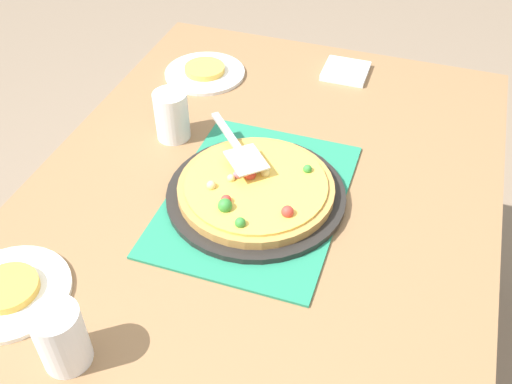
# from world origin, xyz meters

# --- Properties ---
(ground_plane) EXTENTS (8.00, 8.00, 0.00)m
(ground_plane) POSITION_xyz_m (0.00, 0.00, 0.00)
(ground_plane) COLOR #84705B
(dining_table) EXTENTS (1.40, 1.00, 0.75)m
(dining_table) POSITION_xyz_m (0.00, 0.00, 0.64)
(dining_table) COLOR olive
(dining_table) RESTS_ON ground_plane
(placemat) EXTENTS (0.48, 0.36, 0.01)m
(placemat) POSITION_xyz_m (0.00, 0.00, 0.75)
(placemat) COLOR #237F5B
(placemat) RESTS_ON dining_table
(pizza_pan) EXTENTS (0.38, 0.38, 0.01)m
(pizza_pan) POSITION_xyz_m (0.00, 0.00, 0.76)
(pizza_pan) COLOR black
(pizza_pan) RESTS_ON placemat
(pizza) EXTENTS (0.33, 0.33, 0.05)m
(pizza) POSITION_xyz_m (-0.00, 0.00, 0.78)
(pizza) COLOR #B78442
(pizza) RESTS_ON pizza_pan
(plate_near_left) EXTENTS (0.22, 0.22, 0.01)m
(plate_near_left) POSITION_xyz_m (-0.38, 0.34, 0.76)
(plate_near_left) COLOR white
(plate_near_left) RESTS_ON dining_table
(plate_far_right) EXTENTS (0.22, 0.22, 0.01)m
(plate_far_right) POSITION_xyz_m (0.43, 0.30, 0.76)
(plate_far_right) COLOR white
(plate_far_right) RESTS_ON dining_table
(served_slice_left) EXTENTS (0.11, 0.11, 0.02)m
(served_slice_left) POSITION_xyz_m (-0.38, 0.34, 0.77)
(served_slice_left) COLOR gold
(served_slice_left) RESTS_ON plate_near_left
(served_slice_right) EXTENTS (0.11, 0.11, 0.02)m
(served_slice_right) POSITION_xyz_m (0.43, 0.30, 0.77)
(served_slice_right) COLOR #EAB747
(served_slice_right) RESTS_ON plate_far_right
(cup_near) EXTENTS (0.08, 0.08, 0.12)m
(cup_near) POSITION_xyz_m (0.15, 0.26, 0.81)
(cup_near) COLOR white
(cup_near) RESTS_ON dining_table
(cup_corner) EXTENTS (0.08, 0.08, 0.12)m
(cup_corner) POSITION_xyz_m (-0.46, 0.17, 0.81)
(cup_corner) COLOR white
(cup_corner) RESTS_ON dining_table
(pizza_server) EXTENTS (0.20, 0.19, 0.01)m
(pizza_server) POSITION_xyz_m (0.07, 0.07, 0.82)
(pizza_server) COLOR silver
(pizza_server) RESTS_ON pizza
(napkin_stack) EXTENTS (0.12, 0.12, 0.02)m
(napkin_stack) POSITION_xyz_m (0.56, -0.07, 0.76)
(napkin_stack) COLOR white
(napkin_stack) RESTS_ON dining_table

